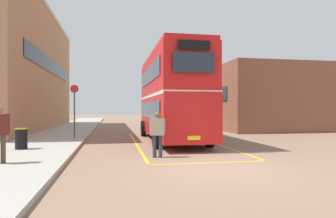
# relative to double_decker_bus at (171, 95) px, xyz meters

# --- Properties ---
(ground_plane) EXTENTS (135.60, 135.60, 0.00)m
(ground_plane) POSITION_rel_double_decker_bus_xyz_m (-0.14, 6.62, -2.51)
(ground_plane) COLOR #846651
(sidewalk_left) EXTENTS (4.00, 57.60, 0.14)m
(sidewalk_left) POSITION_rel_double_decker_bus_xyz_m (-6.64, 9.02, -2.44)
(sidewalk_left) COLOR #A39E93
(sidewalk_left) RESTS_ON ground
(brick_building_left) EXTENTS (6.69, 21.71, 10.09)m
(brick_building_left) POSITION_rel_double_decker_bus_xyz_m (-11.52, 10.51, 2.54)
(brick_building_left) COLOR #AD7A56
(brick_building_left) RESTS_ON ground
(depot_building_right) EXTENTS (8.30, 15.58, 5.31)m
(depot_building_right) POSITION_rel_double_decker_bus_xyz_m (9.48, 11.00, 0.14)
(depot_building_right) COLOR brown
(depot_building_right) RESTS_ON ground
(double_decker_bus) EXTENTS (2.82, 9.74, 4.75)m
(double_decker_bus) POSITION_rel_double_decker_bus_xyz_m (0.00, 0.00, 0.00)
(double_decker_bus) COLOR black
(double_decker_bus) RESTS_ON ground
(single_deck_bus) EXTENTS (3.77, 10.24, 3.02)m
(single_deck_bus) POSITION_rel_double_decker_bus_xyz_m (2.25, 20.34, -0.87)
(single_deck_bus) COLOR black
(single_deck_bus) RESTS_ON ground
(pedestrian_boarding) EXTENTS (0.54, 0.35, 1.67)m
(pedestrian_boarding) POSITION_rel_double_decker_bus_xyz_m (-1.58, -5.41, -1.55)
(pedestrian_boarding) COLOR #2D2D38
(pedestrian_boarding) RESTS_ON ground
(litter_bin) EXTENTS (0.50, 0.50, 0.84)m
(litter_bin) POSITION_rel_double_decker_bus_xyz_m (-6.81, -3.17, -1.95)
(litter_bin) COLOR black
(litter_bin) RESTS_ON sidewalk_left
(bus_stop_sign) EXTENTS (0.44, 0.08, 2.96)m
(bus_stop_sign) POSITION_rel_double_decker_bus_xyz_m (-5.24, 0.95, -0.61)
(bus_stop_sign) COLOR #4C4C51
(bus_stop_sign) RESTS_ON sidewalk_left
(bay_marking_yellow) EXTENTS (4.22, 11.75, 0.01)m
(bay_marking_yellow) POSITION_rel_double_decker_bus_xyz_m (-0.01, -1.84, -2.51)
(bay_marking_yellow) COLOR gold
(bay_marking_yellow) RESTS_ON ground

